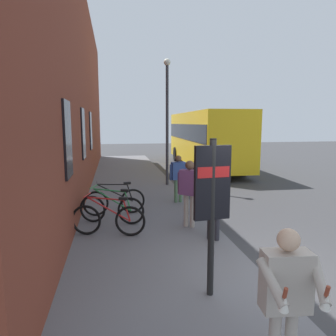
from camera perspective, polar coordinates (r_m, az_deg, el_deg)
ground at (r=11.54m, az=8.08°, el=-5.42°), size 60.00×60.00×0.00m
sidewalk_pavement at (r=12.93m, az=-6.44°, el=-3.61°), size 24.00×3.50×0.12m
station_facade at (r=13.73m, az=-15.82°, el=13.35°), size 22.00×0.65×8.00m
bicycle_by_door at (r=7.37m, az=-11.04°, el=-9.37°), size 0.61×1.73×0.97m
bicycle_end_of_row at (r=8.22m, az=-10.41°, el=-7.49°), size 0.71×1.69×0.97m
bicycle_leaning_wall at (r=8.98m, az=-9.87°, el=-6.11°), size 0.48×1.77×0.97m
transit_info_sign at (r=4.56m, az=8.20°, el=-4.63°), size 0.14×0.56×2.40m
city_bus at (r=19.05m, az=6.77°, el=5.88°), size 10.58×2.92×3.35m
pedestrian_crossing_street at (r=7.69m, az=4.02°, el=-3.51°), size 0.49×0.54×1.70m
pedestrian_near_bus at (r=6.91m, az=8.54°, el=-5.25°), size 0.47×0.52×1.64m
pedestrian_by_facade at (r=10.09m, az=1.91°, el=-1.09°), size 0.28×0.59×1.57m
tourist_with_hotdogs at (r=3.39m, az=21.19°, el=-20.60°), size 0.59×0.63×1.63m
street_lamp at (r=12.91m, az=-0.16°, el=10.45°), size 0.28×0.28×5.20m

